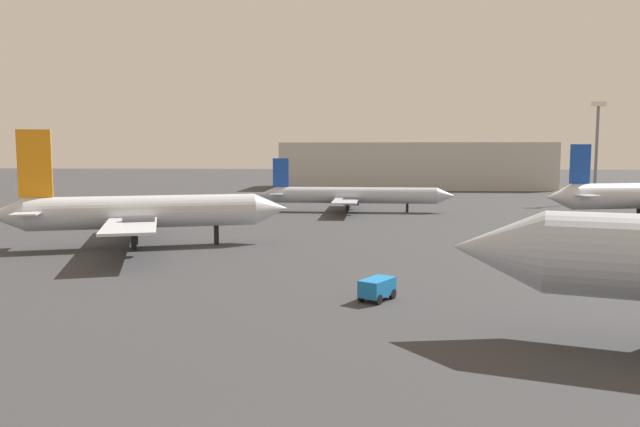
# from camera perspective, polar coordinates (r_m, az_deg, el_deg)

# --- Properties ---
(airplane_on_taxiway) EXTENTS (26.30, 24.69, 10.73)m
(airplane_on_taxiway) POSITION_cam_1_polar(r_m,az_deg,el_deg) (57.51, -16.60, 0.15)
(airplane_on_taxiway) COLOR silver
(airplane_on_taxiway) RESTS_ON ground_plane
(airplane_far_left) EXTENTS (28.87, 21.21, 7.87)m
(airplane_far_left) POSITION_cam_1_polar(r_m,az_deg,el_deg) (88.05, 3.20, 1.74)
(airplane_far_left) COLOR #B2BCCC
(airplane_far_left) RESTS_ON ground_plane
(baggage_cart) EXTENTS (2.35, 2.73, 1.30)m
(baggage_cart) POSITION_cam_1_polar(r_m,az_deg,el_deg) (35.84, 5.47, -7.05)
(baggage_cart) COLOR #1972BF
(baggage_cart) RESTS_ON ground_plane
(light_mast_right) EXTENTS (2.40, 0.50, 17.37)m
(light_mast_right) POSITION_cam_1_polar(r_m,az_deg,el_deg) (113.59, 24.85, 5.91)
(light_mast_right) COLOR slate
(light_mast_right) RESTS_ON ground_plane
(terminal_building) EXTENTS (63.49, 22.41, 11.00)m
(terminal_building) POSITION_cam_1_polar(r_m,az_deg,el_deg) (149.34, 8.85, 4.54)
(terminal_building) COLOR #B7B7B2
(terminal_building) RESTS_ON ground_plane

